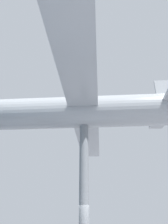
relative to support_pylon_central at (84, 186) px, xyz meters
name	(u,v)px	position (x,y,z in m)	size (l,w,h in m)	color
support_pylon_central	(84,186)	(0.00, 0.00, 0.00)	(0.53, 0.53, 6.96)	slate
suspended_airplane	(79,112)	(0.08, 0.30, 4.49)	(20.40, 13.79, 3.11)	#93999E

